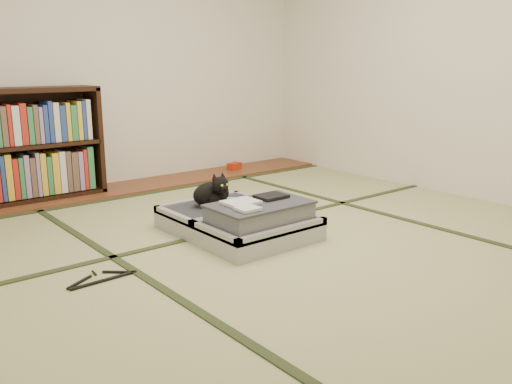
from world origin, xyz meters
TOP-DOWN VIEW (x-y plane):
  - floor at (0.00, 0.00)m, footprint 4.50×4.50m
  - wood_strip at (0.00, 2.00)m, footprint 4.00×0.50m
  - red_item at (1.12, 2.03)m, footprint 0.17×0.12m
  - room_shell at (0.00, 0.00)m, footprint 4.50×4.50m
  - tatami_borders at (0.00, 0.49)m, footprint 4.00×4.50m
  - bookcase at (-1.05, 2.07)m, footprint 1.39×0.32m
  - suitcase at (-0.15, 0.26)m, footprint 0.72×0.97m
  - cat at (-0.17, 0.55)m, footprint 0.32×0.32m
  - cable_coil at (0.01, 0.59)m, footprint 0.10×0.10m
  - hanger at (-1.19, 0.12)m, footprint 0.38×0.18m

SIDE VIEW (x-z plane):
  - floor at x=0.00m, z-range 0.00..0.00m
  - tatami_borders at x=0.00m, z-range 0.00..0.01m
  - hanger at x=-1.19m, z-range 0.00..0.01m
  - wood_strip at x=0.00m, z-range 0.00..0.02m
  - red_item at x=1.12m, z-range 0.02..0.09m
  - suitcase at x=-0.15m, z-range -0.04..0.24m
  - cable_coil at x=0.01m, z-range 0.14..0.16m
  - cat at x=-0.17m, z-range 0.11..0.37m
  - bookcase at x=-1.05m, z-range -0.01..0.91m
  - room_shell at x=0.00m, z-range -0.79..3.71m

